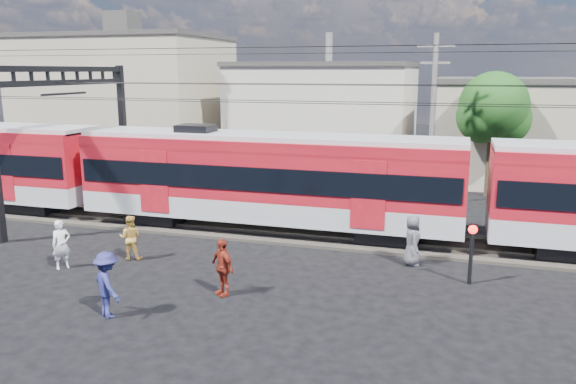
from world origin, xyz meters
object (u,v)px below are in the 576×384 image
pedestrian_a (61,244)px  pedestrian_c (107,285)px  crossing_signal (472,242)px  commuter_train (272,177)px

pedestrian_a → pedestrian_c: 4.85m
pedestrian_a → crossing_signal: crossing_signal is taller
commuter_train → crossing_signal: bearing=-25.6°
commuter_train → pedestrian_c: (-1.72, -9.29, -1.46)m
pedestrian_a → crossing_signal: size_ratio=0.85×
commuter_train → pedestrian_a: commuter_train is taller
pedestrian_c → crossing_signal: bearing=-116.9°
pedestrian_a → crossing_signal: (13.53, 2.53, 0.54)m
pedestrian_a → pedestrian_c: size_ratio=0.91×
commuter_train → pedestrian_a: (-5.57, -6.34, -1.54)m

